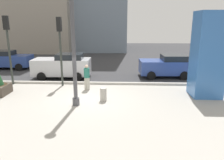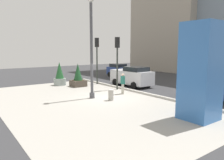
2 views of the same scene
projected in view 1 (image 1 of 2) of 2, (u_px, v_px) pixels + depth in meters
name	position (u px, v px, depth m)	size (l,w,h in m)	color
ground_plane	(96.00, 81.00, 16.12)	(60.00, 60.00, 0.00)	#38383A
plaza_pavement	(82.00, 114.00, 10.33)	(18.00, 10.00, 0.02)	#ADA89E
curb_strip	(95.00, 83.00, 15.25)	(18.00, 0.24, 0.16)	#B7B2A8
lamp_post	(73.00, 39.00, 10.57)	(0.44, 0.44, 6.95)	#4C4C51
art_pillar_blue	(208.00, 55.00, 12.32)	(1.59, 1.59, 4.79)	#3870BC
concrete_bollard	(103.00, 94.00, 11.94)	(0.36, 0.36, 0.75)	#B2ADA3
traffic_light_corner	(60.00, 40.00, 14.16)	(0.28, 0.42, 4.51)	#333833
traffic_light_far_side	(8.00, 39.00, 14.48)	(0.28, 0.42, 4.60)	#333833
car_far_lane	(166.00, 66.00, 17.12)	(4.05, 2.21, 1.73)	#2D4793
car_curb_east	(63.00, 66.00, 16.78)	(4.34, 2.10, 1.89)	silver
car_intersection	(10.00, 60.00, 20.23)	(3.87, 2.03, 1.67)	#2D4793
pedestrian_by_curb	(87.00, 76.00, 13.81)	(0.51, 0.51, 1.63)	#B2AD9E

